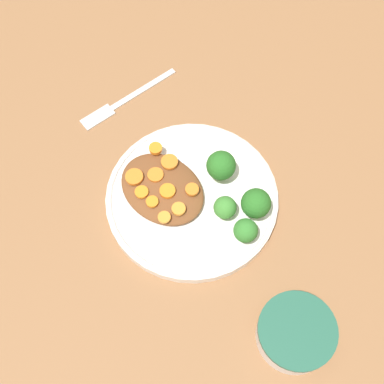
# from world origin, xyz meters

# --- Properties ---
(ground_plane) EXTENTS (4.00, 4.00, 0.00)m
(ground_plane) POSITION_xyz_m (0.00, 0.00, 0.00)
(ground_plane) COLOR #8C603D
(plate) EXTENTS (0.26, 0.26, 0.02)m
(plate) POSITION_xyz_m (0.00, 0.00, 0.01)
(plate) COLOR white
(plate) RESTS_ON ground_plane
(dip_bowl) EXTENTS (0.11, 0.11, 0.04)m
(dip_bowl) POSITION_xyz_m (-0.24, 0.06, 0.02)
(dip_bowl) COLOR silver
(dip_bowl) RESTS_ON ground_plane
(stew_mound) EXTENTS (0.14, 0.11, 0.02)m
(stew_mound) POSITION_xyz_m (0.04, 0.02, 0.03)
(stew_mound) COLOR brown
(stew_mound) RESTS_ON plate
(broccoli_floret_0) EXTENTS (0.04, 0.04, 0.06)m
(broccoli_floret_0) POSITION_xyz_m (-0.01, -0.05, 0.05)
(broccoli_floret_0) COLOR #759E51
(broccoli_floret_0) RESTS_ON plate
(broccoli_floret_1) EXTENTS (0.03, 0.03, 0.04)m
(broccoli_floret_1) POSITION_xyz_m (-0.06, -0.01, 0.04)
(broccoli_floret_1) COLOR #7FA85B
(broccoli_floret_1) RESTS_ON plate
(broccoli_floret_2) EXTENTS (0.04, 0.04, 0.06)m
(broccoli_floret_2) POSITION_xyz_m (-0.09, -0.04, 0.05)
(broccoli_floret_2) COLOR #7FA85B
(broccoli_floret_2) RESTS_ON plate
(broccoli_floret_3) EXTENTS (0.04, 0.04, 0.05)m
(broccoli_floret_3) POSITION_xyz_m (-0.10, 0.00, 0.05)
(broccoli_floret_3) COLOR #759E51
(broccoli_floret_3) RESTS_ON plate
(carrot_slice_0) EXTENTS (0.02, 0.02, 0.01)m
(carrot_slice_0) POSITION_xyz_m (-0.01, 0.04, 0.04)
(carrot_slice_0) COLOR orange
(carrot_slice_0) RESTS_ON stew_mound
(carrot_slice_1) EXTENTS (0.03, 0.03, 0.01)m
(carrot_slice_1) POSITION_xyz_m (0.06, -0.01, 0.04)
(carrot_slice_1) COLOR orange
(carrot_slice_1) RESTS_ON stew_mound
(carrot_slice_2) EXTENTS (0.03, 0.03, 0.01)m
(carrot_slice_2) POSITION_xyz_m (0.08, 0.04, 0.04)
(carrot_slice_2) COLOR orange
(carrot_slice_2) RESTS_ON stew_mound
(carrot_slice_3) EXTENTS (0.02, 0.02, 0.01)m
(carrot_slice_3) POSITION_xyz_m (-0.00, 0.00, 0.04)
(carrot_slice_3) COLOR orange
(carrot_slice_3) RESTS_ON stew_mound
(carrot_slice_4) EXTENTS (0.02, 0.02, 0.00)m
(carrot_slice_4) POSITION_xyz_m (0.03, 0.05, 0.04)
(carrot_slice_4) COLOR orange
(carrot_slice_4) RESTS_ON stew_mound
(carrot_slice_5) EXTENTS (0.02, 0.02, 0.00)m
(carrot_slice_5) POSITION_xyz_m (0.06, 0.02, 0.04)
(carrot_slice_5) COLOR orange
(carrot_slice_5) RESTS_ON stew_mound
(carrot_slice_6) EXTENTS (0.02, 0.02, 0.00)m
(carrot_slice_6) POSITION_xyz_m (-0.00, 0.06, 0.04)
(carrot_slice_6) COLOR orange
(carrot_slice_6) RESTS_ON stew_mound
(carrot_slice_7) EXTENTS (0.02, 0.02, 0.01)m
(carrot_slice_7) POSITION_xyz_m (0.09, -0.01, 0.04)
(carrot_slice_7) COLOR orange
(carrot_slice_7) RESTS_ON stew_mound
(carrot_slice_8) EXTENTS (0.02, 0.02, 0.01)m
(carrot_slice_8) POSITION_xyz_m (0.03, 0.03, 0.04)
(carrot_slice_8) COLOR orange
(carrot_slice_8) RESTS_ON stew_mound
(carrot_slice_9) EXTENTS (0.02, 0.02, 0.00)m
(carrot_slice_9) POSITION_xyz_m (0.05, 0.05, 0.04)
(carrot_slice_9) COLOR orange
(carrot_slice_9) RESTS_ON stew_mound
(fork) EXTENTS (0.05, 0.19, 0.01)m
(fork) POSITION_xyz_m (0.21, -0.05, 0.00)
(fork) COLOR silver
(fork) RESTS_ON ground_plane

